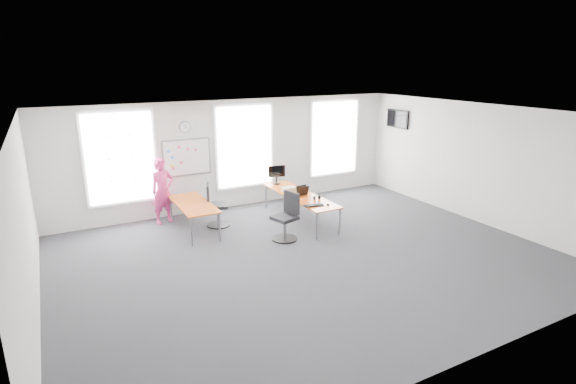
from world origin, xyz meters
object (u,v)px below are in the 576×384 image
person (163,191)px  keyboard (314,205)px  chair_right (287,219)px  desk_right (300,196)px  monitor (277,173)px  headphones (317,198)px  desk_left (193,205)px  chair_left (215,208)px

person → keyboard: size_ratio=3.57×
chair_right → keyboard: 0.77m
desk_right → monitor: size_ratio=5.33×
keyboard → desk_right: bearing=96.4°
person → headphones: 3.88m
desk_left → chair_right: (1.73, -1.53, -0.16)m
headphones → monitor: (-0.22, 1.75, 0.27)m
keyboard → headphones: size_ratio=2.63×
desk_left → headphones: bearing=-21.6°
desk_right → keyboard: (-0.17, -0.97, 0.06)m
desk_right → monitor: (-0.06, 1.19, 0.36)m
desk_right → desk_left: size_ratio=1.46×
desk_right → headphones: 0.59m
desk_right → desk_left: 2.70m
chair_right → chair_left: size_ratio=1.01×
headphones → monitor: monitor is taller
chair_right → person: bearing=-154.2°
desk_left → person: (-0.49, 0.94, 0.19)m
desk_left → headphones: (2.80, -1.11, 0.09)m
keyboard → headphones: headphones is taller
keyboard → monitor: size_ratio=0.89×
chair_left → headphones: (2.23, -1.19, 0.26)m
person → keyboard: 3.85m
chair_right → person: person is taller
person → headphones: (3.29, -2.05, -0.10)m
headphones → desk_right: bearing=114.5°
desk_right → chair_left: bearing=163.0°
headphones → chair_right: bearing=-149.9°
monitor → chair_left: bearing=-152.8°
chair_right → headphones: (1.07, 0.42, 0.25)m
desk_right → chair_right: 1.34m
desk_left → person: 1.08m
chair_right → headphones: size_ratio=6.14×
desk_right → keyboard: size_ratio=6.01×
chair_right → chair_left: 1.98m
desk_right → headphones: (0.16, -0.56, 0.09)m
desk_left → monitor: (2.59, 0.64, 0.36)m
desk_right → desk_left: (-2.64, 0.55, 0.00)m
person → desk_left: bearing=-76.7°
keyboard → monitor: monitor is taller
desk_left → headphones: size_ratio=10.78×
keyboard → headphones: bearing=67.6°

